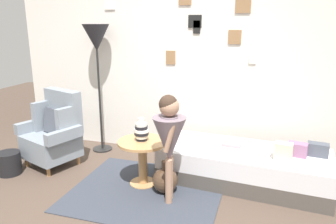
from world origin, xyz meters
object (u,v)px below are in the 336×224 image
at_px(side_table, 143,153).
at_px(book_on_daybed, 232,144).
at_px(vase_striped, 141,131).
at_px(floor_lamp, 97,43).
at_px(daybed, 243,166).
at_px(magazine_basket, 9,163).
at_px(demijohn_near, 165,180).
at_px(armchair, 55,132).
at_px(person_child, 169,135).

height_order(side_table, book_on_daybed, side_table).
relative_size(vase_striped, floor_lamp, 0.15).
height_order(daybed, magazine_basket, daybed).
relative_size(daybed, side_table, 3.50).
xyz_separation_m(demijohn_near, magazine_basket, (-1.97, -0.13, -0.01)).
distance_m(vase_striped, demijohn_near, 0.60).
bearing_deg(daybed, book_on_daybed, 147.47).
bearing_deg(armchair, magazine_basket, -130.31).
height_order(side_table, vase_striped, vase_striped).
height_order(floor_lamp, magazine_basket, floor_lamp).
height_order(demijohn_near, magazine_basket, demijohn_near).
relative_size(armchair, vase_striped, 3.68).
bearing_deg(person_child, magazine_basket, 179.15).
bearing_deg(armchair, book_on_daybed, 7.47).
xyz_separation_m(side_table, vase_striped, (-0.01, 0.02, 0.26)).
distance_m(armchair, magazine_basket, 0.65).
distance_m(armchair, demijohn_near, 1.66).
relative_size(floor_lamp, person_child, 1.57).
bearing_deg(vase_striped, demijohn_near, -21.26).
bearing_deg(demijohn_near, armchair, 169.22).
relative_size(daybed, vase_striped, 7.45).
relative_size(armchair, demijohn_near, 2.64).
bearing_deg(vase_striped, armchair, 171.96).
bearing_deg(armchair, daybed, 4.72).
distance_m(book_on_daybed, magazine_basket, 2.73).
distance_m(vase_striped, book_on_daybed, 1.09).
height_order(vase_striped, floor_lamp, floor_lamp).
bearing_deg(book_on_daybed, armchair, -172.53).
distance_m(daybed, person_child, 1.10).
bearing_deg(side_table, book_on_daybed, 27.59).
bearing_deg(floor_lamp, daybed, -11.54).
bearing_deg(armchair, demijohn_near, -10.78).
xyz_separation_m(daybed, demijohn_near, (-0.79, -0.50, -0.05)).
bearing_deg(magazine_basket, person_child, -0.85).
xyz_separation_m(vase_striped, demijohn_near, (0.32, -0.12, -0.49)).
bearing_deg(floor_lamp, side_table, -40.31).
height_order(vase_striped, person_child, person_child).
relative_size(person_child, book_on_daybed, 5.19).
relative_size(book_on_daybed, magazine_basket, 0.79).
bearing_deg(person_child, side_table, 145.96).
distance_m(side_table, magazine_basket, 1.71).
distance_m(vase_striped, magazine_basket, 1.75).
relative_size(side_table, person_child, 0.49).
xyz_separation_m(vase_striped, person_child, (0.41, -0.29, 0.09)).
height_order(vase_striped, demijohn_near, vase_striped).
xyz_separation_m(armchair, floor_lamp, (0.34, 0.62, 1.10)).
xyz_separation_m(side_table, person_child, (0.40, -0.27, 0.35)).
distance_m(armchair, book_on_daybed, 2.26).
bearing_deg(vase_striped, magazine_basket, -171.21).
relative_size(daybed, floor_lamp, 1.10).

